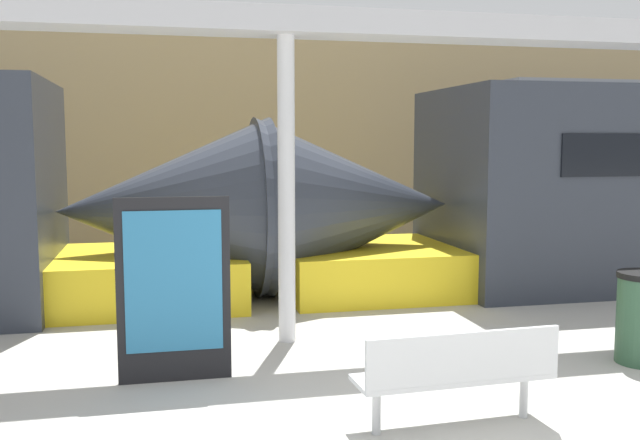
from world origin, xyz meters
name	(u,v)px	position (x,y,z in m)	size (l,w,h in m)	color
station_wall	(254,131)	(0.00, 10.41, 2.50)	(56.00, 0.20, 5.00)	tan
bench_near	(458,370)	(0.30, 0.39, 0.48)	(1.64, 0.52, 0.82)	silver
poster_board	(174,289)	(-1.85, 2.07, 0.89)	(1.06, 0.07, 1.77)	black
support_column_near	(286,192)	(-0.57, 3.19, 1.72)	(0.19, 0.19, 3.44)	silver
canopy_beam	(286,22)	(-0.57, 3.19, 3.58)	(28.00, 0.60, 0.28)	#B7B7BC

